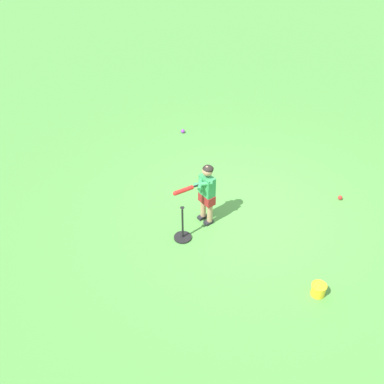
# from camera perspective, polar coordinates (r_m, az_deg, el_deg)

# --- Properties ---
(ground_plane) EXTENTS (40.00, 40.00, 0.00)m
(ground_plane) POSITION_cam_1_polar(r_m,az_deg,el_deg) (7.82, 6.49, -2.61)
(ground_plane) COLOR #519942
(child_batter) EXTENTS (0.77, 0.32, 1.08)m
(child_batter) POSITION_cam_1_polar(r_m,az_deg,el_deg) (7.21, 1.69, 0.30)
(child_batter) COLOR #232328
(child_batter) RESTS_ON ground
(play_ball_center_lawn) EXTENTS (0.08, 0.08, 0.08)m
(play_ball_center_lawn) POSITION_cam_1_polar(r_m,az_deg,el_deg) (8.45, 17.92, -0.67)
(play_ball_center_lawn) COLOR red
(play_ball_center_lawn) RESTS_ON ground
(play_ball_midfield) EXTENTS (0.08, 0.08, 0.08)m
(play_ball_midfield) POSITION_cam_1_polar(r_m,az_deg,el_deg) (10.01, -1.15, 7.56)
(play_ball_midfield) COLOR purple
(play_ball_midfield) RESTS_ON ground
(batting_tee) EXTENTS (0.28, 0.28, 0.62)m
(batting_tee) POSITION_cam_1_polar(r_m,az_deg,el_deg) (7.23, -1.16, -5.13)
(batting_tee) COLOR black
(batting_tee) RESTS_ON ground
(toy_bucket) EXTENTS (0.22, 0.22, 0.19)m
(toy_bucket) POSITION_cam_1_polar(r_m,az_deg,el_deg) (6.66, 15.43, -11.58)
(toy_bucket) COLOR yellow
(toy_bucket) RESTS_ON ground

